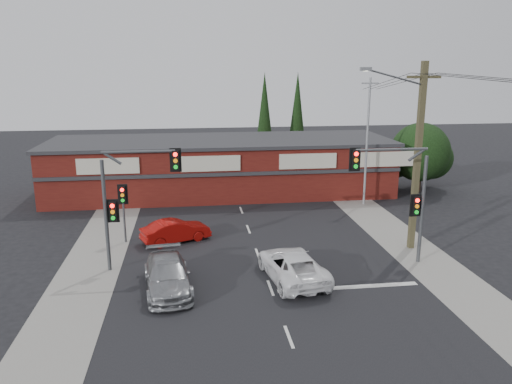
{
  "coord_description": "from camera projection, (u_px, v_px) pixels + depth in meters",
  "views": [
    {
      "loc": [
        -3.41,
        -21.58,
        9.72
      ],
      "look_at": [
        -0.11,
        3.0,
        3.46
      ],
      "focal_mm": 35.0,
      "sensor_mm": 36.0,
      "label": 1
    }
  ],
  "objects": [
    {
      "name": "red_sedan",
      "position": [
        176.0,
        231.0,
        28.34
      ],
      "size": [
        4.12,
        2.77,
        1.28
      ],
      "primitive_type": "imported",
      "rotation": [
        0.0,
        0.0,
        1.97
      ],
      "color": "#9C0D09",
      "rests_on": "ground"
    },
    {
      "name": "verge_right",
      "position": [
        396.0,
        236.0,
        29.46
      ],
      "size": [
        3.0,
        70.0,
        0.02
      ],
      "primitive_type": "cube",
      "color": "gray",
      "rests_on": "ground"
    },
    {
      "name": "traffic_mast_right",
      "position": [
        402.0,
        188.0,
        24.45
      ],
      "size": [
        3.96,
        0.27,
        5.97
      ],
      "color": "#47494C",
      "rests_on": "ground"
    },
    {
      "name": "ground",
      "position": [
        267.0,
        278.0,
        23.56
      ],
      "size": [
        120.0,
        120.0,
        0.0
      ],
      "primitive_type": "plane",
      "color": "black",
      "rests_on": "ground"
    },
    {
      "name": "white_suv",
      "position": [
        292.0,
        265.0,
        23.29
      ],
      "size": [
        2.98,
        5.28,
        1.39
      ],
      "primitive_type": "imported",
      "rotation": [
        0.0,
        0.0,
        3.28
      ],
      "color": "white",
      "rests_on": "ground"
    },
    {
      "name": "traffic_mast_left",
      "position": [
        127.0,
        192.0,
        23.7
      ],
      "size": [
        3.77,
        0.27,
        5.97
      ],
      "color": "#47494C",
      "rests_on": "ground"
    },
    {
      "name": "verge_left",
      "position": [
        99.0,
        249.0,
        27.27
      ],
      "size": [
        3.0,
        70.0,
        0.02
      ],
      "primitive_type": "cube",
      "color": "gray",
      "rests_on": "ground"
    },
    {
      "name": "power_lines",
      "position": [
        485.0,
        84.0,
        20.07
      ],
      "size": [
        2.01,
        29.0,
        1.22
      ],
      "color": "black",
      "rests_on": "ground"
    },
    {
      "name": "road_strip",
      "position": [
        253.0,
        242.0,
        28.37
      ],
      "size": [
        14.0,
        70.0,
        0.01
      ],
      "primitive_type": "cube",
      "color": "black",
      "rests_on": "ground"
    },
    {
      "name": "pedestal_signal",
      "position": [
        123.0,
        201.0,
        27.81
      ],
      "size": [
        0.55,
        0.27,
        3.38
      ],
      "color": "#47494C",
      "rests_on": "ground"
    },
    {
      "name": "conifer_near",
      "position": [
        265.0,
        114.0,
        45.74
      ],
      "size": [
        1.8,
        1.8,
        9.25
      ],
      "color": "#2D2116",
      "rests_on": "ground"
    },
    {
      "name": "stop_line",
      "position": [
        348.0,
        287.0,
        22.57
      ],
      "size": [
        6.5,
        0.35,
        0.01
      ],
      "primitive_type": "cube",
      "color": "silver",
      "rests_on": "ground"
    },
    {
      "name": "shop_building",
      "position": [
        221.0,
        166.0,
        39.23
      ],
      "size": [
        27.3,
        8.4,
        4.22
      ],
      "color": "#4D130F",
      "rests_on": "ground"
    },
    {
      "name": "lane_dashes",
      "position": [
        245.0,
        219.0,
        32.65
      ],
      "size": [
        0.12,
        56.52,
        0.01
      ],
      "color": "silver",
      "rests_on": "ground"
    },
    {
      "name": "utility_pole",
      "position": [
        416.0,
        151.0,
        26.19
      ],
      "size": [
        4.38,
        0.59,
        10.0
      ],
      "color": "brown",
      "rests_on": "ground"
    },
    {
      "name": "steel_pole",
      "position": [
        367.0,
        140.0,
        35.1
      ],
      "size": [
        1.2,
        0.16,
        9.0
      ],
      "color": "gray",
      "rests_on": "ground"
    },
    {
      "name": "conifer_far",
      "position": [
        297.0,
        112.0,
        48.11
      ],
      "size": [
        1.8,
        1.8,
        9.25
      ],
      "color": "#2D2116",
      "rests_on": "ground"
    },
    {
      "name": "tree_cluster",
      "position": [
        420.0,
        155.0,
        39.59
      ],
      "size": [
        5.9,
        5.1,
        5.5
      ],
      "color": "#2D2116",
      "rests_on": "ground"
    },
    {
      "name": "silver_suv",
      "position": [
        167.0,
        275.0,
        22.16
      ],
      "size": [
        2.46,
        4.98,
        1.39
      ],
      "primitive_type": "imported",
      "rotation": [
        0.0,
        0.0,
        0.11
      ],
      "color": "gray",
      "rests_on": "ground"
    }
  ]
}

